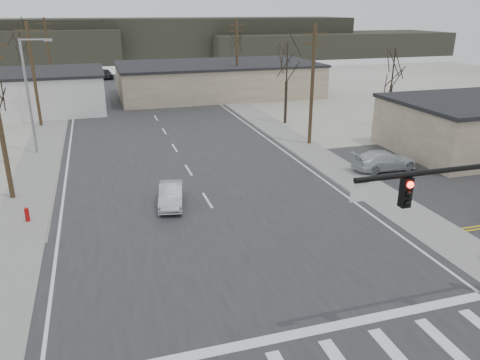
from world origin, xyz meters
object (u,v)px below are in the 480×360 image
(sedan_crossing, at_px, (171,195))
(car_far_b, at_px, (106,74))
(car_parked_dark_a, at_px, (440,150))
(car_far_a, at_px, (173,94))
(fire_hydrant, at_px, (27,214))
(car_parked_silver, at_px, (384,161))

(sedan_crossing, bearing_deg, car_far_b, 102.86)
(car_parked_dark_a, bearing_deg, car_far_a, 4.15)
(fire_hydrant, distance_m, car_parked_silver, 23.93)
(car_far_a, relative_size, car_parked_dark_a, 1.28)
(car_far_b, bearing_deg, car_far_a, -82.01)
(car_far_a, bearing_deg, fire_hydrant, 86.98)
(sedan_crossing, distance_m, car_far_b, 56.69)
(car_far_a, xyz_separation_m, car_parked_silver, (10.14, -31.76, -0.13))
(car_parked_silver, bearing_deg, car_far_a, 16.65)
(car_parked_silver, bearing_deg, fire_hydrant, 93.55)
(fire_hydrant, xyz_separation_m, car_parked_dark_a, (29.46, 2.83, 0.33))
(car_parked_silver, bearing_deg, sedan_crossing, 96.02)
(fire_hydrant, relative_size, car_parked_dark_a, 0.20)
(car_parked_dark_a, distance_m, car_parked_silver, 5.67)
(sedan_crossing, height_order, car_far_b, car_far_b)
(car_far_b, relative_size, car_parked_dark_a, 1.05)
(sedan_crossing, bearing_deg, car_far_a, 91.35)
(car_far_a, height_order, car_parked_dark_a, car_far_a)
(car_far_b, relative_size, car_parked_silver, 0.95)
(car_far_b, xyz_separation_m, car_parked_silver, (17.72, -54.69, -0.09))
(fire_hydrant, xyz_separation_m, car_far_a, (13.71, 33.68, 0.41))
(car_parked_dark_a, bearing_deg, car_parked_silver, 76.32)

